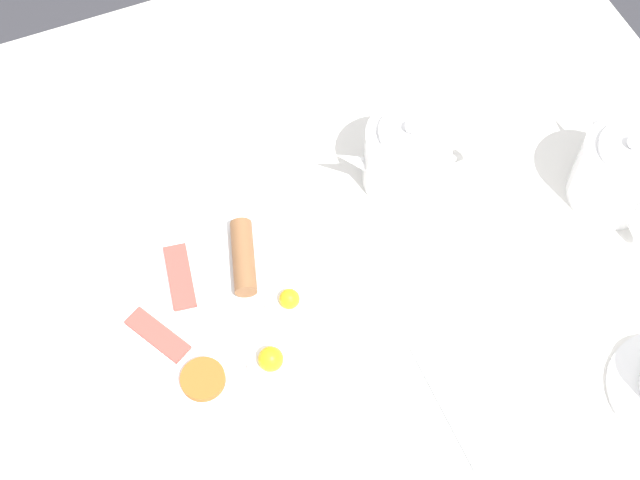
% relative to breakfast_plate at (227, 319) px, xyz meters
% --- Properties ---
extents(ground_plane, '(8.00, 8.00, 0.00)m').
position_rel_breakfast_plate_xyz_m(ground_plane, '(0.05, -0.15, -0.74)').
color(ground_plane, '#333338').
extents(table, '(1.02, 1.17, 0.73)m').
position_rel_breakfast_plate_xyz_m(table, '(0.05, -0.15, -0.07)').
color(table, silver).
rests_on(table, ground_plane).
extents(breakfast_plate, '(0.32, 0.32, 0.04)m').
position_rel_breakfast_plate_xyz_m(breakfast_plate, '(0.00, 0.00, 0.00)').
color(breakfast_plate, white).
rests_on(breakfast_plate, table).
extents(teapot_near, '(0.20, 0.11, 0.13)m').
position_rel_breakfast_plate_xyz_m(teapot_near, '(-0.02, -0.54, 0.04)').
color(teapot_near, white).
rests_on(teapot_near, table).
extents(teapot_far, '(0.11, 0.20, 0.13)m').
position_rel_breakfast_plate_xyz_m(teapot_far, '(0.11, -0.30, 0.04)').
color(teapot_far, white).
rests_on(teapot_far, table).
extents(napkin_folded, '(0.19, 0.18, 0.01)m').
position_rel_breakfast_plate_xyz_m(napkin_folded, '(0.38, -0.01, -0.00)').
color(napkin_folded, white).
rests_on(napkin_folded, table).
extents(fork_by_plate, '(0.17, 0.02, 0.00)m').
position_rel_breakfast_plate_xyz_m(fork_by_plate, '(-0.20, -0.20, -0.01)').
color(fork_by_plate, silver).
rests_on(fork_by_plate, table).
extents(knife_by_plate, '(0.18, 0.15, 0.00)m').
position_rel_breakfast_plate_xyz_m(knife_by_plate, '(0.30, -0.46, -0.01)').
color(knife_by_plate, silver).
rests_on(knife_by_plate, table).
extents(spoon_for_tea, '(0.16, 0.08, 0.00)m').
position_rel_breakfast_plate_xyz_m(spoon_for_tea, '(0.41, -0.28, -0.01)').
color(spoon_for_tea, silver).
rests_on(spoon_for_tea, table).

